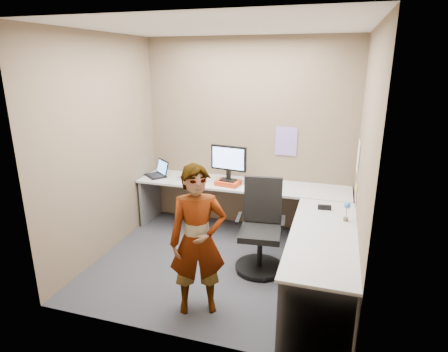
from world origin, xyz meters
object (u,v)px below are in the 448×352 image
(office_chair, at_px, (261,234))
(desk, at_px, (264,212))
(monitor, at_px, (229,160))
(person, at_px, (198,241))

(office_chair, bearing_deg, desk, 89.26)
(monitor, height_order, person, person)
(desk, xyz_separation_m, person, (-0.39, -1.25, 0.15))
(desk, distance_m, office_chair, 0.34)
(monitor, relative_size, person, 0.34)
(office_chair, bearing_deg, monitor, 122.17)
(desk, relative_size, monitor, 5.83)
(person, bearing_deg, office_chair, 42.35)
(desk, height_order, person, person)
(desk, xyz_separation_m, monitor, (-0.60, 0.49, 0.49))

